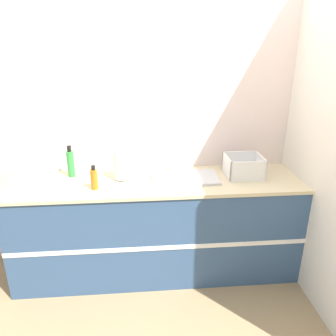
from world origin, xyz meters
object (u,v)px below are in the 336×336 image
Objects in this scene: bottle_green at (71,163)px; bottle_amber at (94,179)px; paper_towel_roll at (121,165)px; sink at (184,177)px; dish_rack at (243,169)px.

bottle_green is 1.39× the size of bottle_amber.
paper_towel_roll reaches higher than bottle_amber.
sink is 0.98m from bottle_green.
bottle_green is at bearing 171.93° from sink.
paper_towel_roll reaches higher than dish_rack.
bottle_green is (-0.44, 0.10, -0.00)m from paper_towel_roll.
dish_rack is at bearing 1.90° from sink.
sink is 1.85× the size of dish_rack.
paper_towel_roll is 0.80× the size of dish_rack.
bottle_green reaches higher than paper_towel_roll.
bottle_green is at bearing 175.38° from dish_rack.
bottle_green is (-0.97, 0.14, 0.10)m from sink.
paper_towel_roll is (-0.53, 0.04, 0.11)m from sink.
dish_rack is 1.49m from bottle_green.
paper_towel_roll is 0.28m from bottle_amber.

